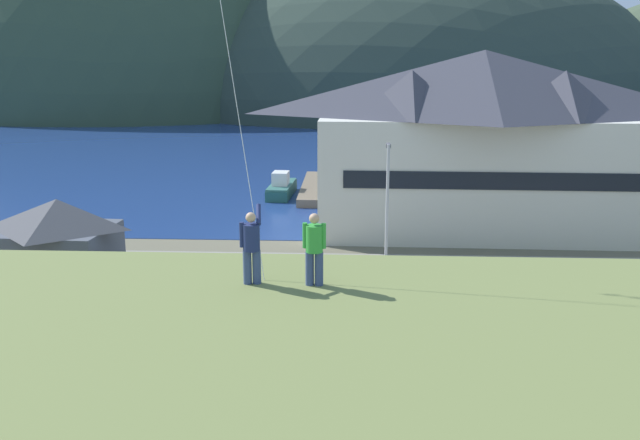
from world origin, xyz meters
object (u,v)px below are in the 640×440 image
Objects in this scene: harbor_lodge at (481,137)px; wharf_dock at (320,188)px; moored_boat_wharfside at (281,188)px; parked_car_back_row_right at (103,328)px; storage_shed_near_lot at (60,241)px; parked_car_mid_row_center at (468,340)px; parked_car_mid_row_near at (155,280)px; parking_light_pole at (387,203)px; person_kite_flyer at (251,245)px; parked_car_lone_by_shed at (512,288)px; person_companion at (314,247)px.

harbor_lodge is 17.82m from wharf_dock.
moored_boat_wharfside is 31.24m from parked_car_back_row_right.
storage_shed_near_lot is at bearing -111.67° from moored_boat_wharfside.
parked_car_mid_row_center is (-4.02, -20.96, -5.42)m from harbor_lodge.
moored_boat_wharfside is 25.34m from parked_car_mid_row_near.
moored_boat_wharfside is (9.18, 23.12, -1.73)m from storage_shed_near_lot.
parking_light_pole is 20.51m from person_kite_flyer.
parked_car_mid_row_center is (10.63, -31.44, 0.34)m from moored_boat_wharfside.
moored_boat_wharfside is at bearing 95.08° from person_kite_flyer.
storage_shed_near_lot is 22.74m from person_kite_flyer.
parked_car_lone_by_shed is at bearing 62.91° from parked_car_mid_row_center.
wharf_dock is 1.75× the size of parking_light_pole.
storage_shed_near_lot is (-23.83, -12.64, -4.04)m from harbor_lodge.
storage_shed_near_lot is at bearing 160.43° from parked_car_mid_row_near.
harbor_lodge reaches higher than parked_car_back_row_right.
moored_boat_wharfside reaches higher than parked_car_mid_row_near.
storage_shed_near_lot is 3.16× the size of person_kite_flyer.
parked_car_mid_row_near is at bearing -104.55° from wharf_dock.
parked_car_lone_by_shed is at bearing -68.89° from wharf_dock.
parked_car_back_row_right is (-14.78, 0.48, 0.00)m from parked_car_mid_row_center.
parked_car_back_row_right is (-17.88, -5.58, 0.00)m from parked_car_lone_by_shed.
harbor_lodge is at bearing 27.93° from storage_shed_near_lot.
person_kite_flyer is at bearing -65.36° from parked_car_mid_row_near.
parked_car_mid_row_near is at bearing -19.57° from storage_shed_near_lot.
storage_shed_near_lot is 27.89m from wharf_dock.
parked_car_lone_by_shed is 1.01× the size of parked_car_back_row_right.
harbor_lodge is at bearing -35.58° from moored_boat_wharfside.
parked_car_lone_by_shed is at bearing 61.46° from person_companion.
parked_car_lone_by_shed is 2.30× the size of person_kite_flyer.
parking_light_pole is at bearing 38.58° from parked_car_back_row_right.
wharf_dock is at bearing 77.26° from parked_car_back_row_right.
moored_boat_wharfside is at bearing -151.47° from wharf_dock.
parked_car_lone_by_shed is (10.48, -27.15, 0.71)m from wharf_dock.
parked_car_mid_row_near is 2.50× the size of person_companion.
moored_boat_wharfside is 0.80× the size of parking_light_pole.
harbor_lodge is 28.32m from parked_car_back_row_right.
wharf_dock is 43.60m from person_companion.
wharf_dock is (12.43, 24.88, -2.10)m from storage_shed_near_lot.
harbor_lodge is at bearing 58.12° from parking_light_pole.
storage_shed_near_lot is 0.80× the size of parking_light_pole.
wharf_dock is 2.18× the size of moored_boat_wharfside.
harbor_lodge is 24.07m from parked_car_mid_row_near.
parked_car_mid_row_near is (-17.45, 0.32, 0.00)m from parked_car_lone_by_shed.
parking_light_pole reaches higher than moored_boat_wharfside.
parked_car_mid_row_center is 0.58× the size of parking_light_pole.
wharf_dock is 43.53m from person_kite_flyer.
storage_shed_near_lot reaches higher than moored_boat_wharfside.
harbor_lodge is 13.15× the size of person_companion.
moored_boat_wharfside is at bearing 118.40° from parked_car_lone_by_shed.
harbor_lodge is 5.37× the size of parked_car_lone_by_shed.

